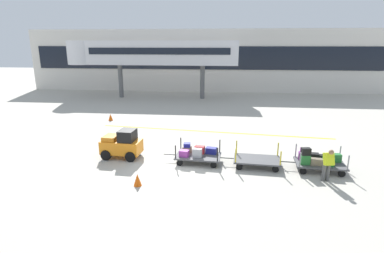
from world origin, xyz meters
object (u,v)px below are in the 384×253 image
Objects in this scene: baggage_handler at (328,163)px; baggage_cart_middle at (257,160)px; baggage_cart_tail at (318,160)px; baggage_tug at (122,144)px; safety_cone_near at (138,180)px; safety_cone_far at (111,117)px; baggage_cart_lead at (197,153)px.

baggage_cart_middle is at bearing 153.87° from baggage_handler.
baggage_handler reaches higher than baggage_cart_tail.
baggage_tug is at bearing 175.82° from baggage_cart_middle.
baggage_cart_tail is at bearing -3.81° from baggage_cart_middle.
safety_cone_far is (-5.33, 11.10, 0.00)m from safety_cone_near.
baggage_cart_tail is 5.54× the size of safety_cone_far.
baggage_cart_tail is 5.54× the size of safety_cone_near.
safety_cone_near is (-8.34, -1.26, -0.59)m from baggage_handler.
baggage_cart_middle reaches higher than safety_cone_far.
baggage_tug is 4.10m from baggage_cart_lead.
baggage_handler is at bearing -16.02° from baggage_cart_lead.
safety_cone_near is 1.00× the size of safety_cone_far.
safety_cone_near is (-5.41, -2.70, -0.07)m from baggage_cart_middle.
baggage_handler is 16.86m from safety_cone_far.
safety_cone_near is at bearing -128.25° from baggage_cart_lead.
baggage_tug is 1.39× the size of baggage_handler.
baggage_cart_lead is 3.80m from safety_cone_near.
baggage_cart_middle is at bearing 176.19° from baggage_cart_tail.
safety_cone_near is at bearing -64.34° from safety_cone_far.
baggage_handler is at bearing 8.62° from safety_cone_near.
baggage_tug reaches higher than baggage_cart_middle.
baggage_cart_middle is at bearing -38.04° from safety_cone_far.
safety_cone_far is at bearing 114.56° from baggage_tug.
baggage_cart_tail is 16.11m from safety_cone_far.
baggage_tug is 10.05m from baggage_cart_tail.
safety_cone_near is at bearing -153.44° from baggage_cart_middle.
baggage_cart_tail reaches higher than baggage_cart_lead.
baggage_cart_lead is at bearing 175.45° from baggage_cart_tail.
baggage_cart_middle is 13.64m from safety_cone_far.
baggage_tug is 3.95× the size of safety_cone_near.
baggage_tug is 3.95× the size of safety_cone_far.
baggage_cart_middle is at bearing 26.56° from safety_cone_near.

